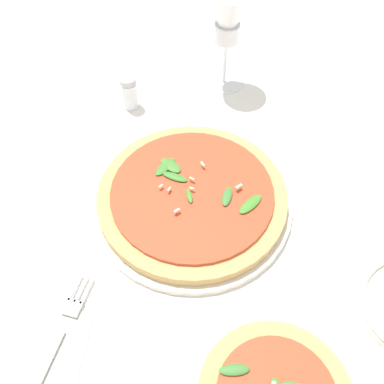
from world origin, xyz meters
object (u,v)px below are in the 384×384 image
wine_glass (228,22)px  pizza_arugula_main (192,197)px  fork (51,351)px  shaker_pepper (129,93)px

wine_glass → pizza_arugula_main: bearing=166.1°
fork → shaker_pepper: (0.47, -0.08, 0.03)m
pizza_arugula_main → fork: pizza_arugula_main is taller
wine_glass → shaker_pepper: bearing=109.5°
pizza_arugula_main → shaker_pepper: 0.26m
wine_glass → shaker_pepper: 0.22m
pizza_arugula_main → wine_glass: wine_glass is taller
pizza_arugula_main → shaker_pepper: size_ratio=4.80×
pizza_arugula_main → wine_glass: size_ratio=1.68×
wine_glass → fork: 0.62m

